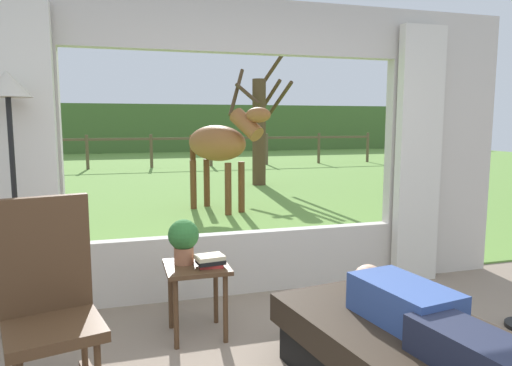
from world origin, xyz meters
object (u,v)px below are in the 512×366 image
object	(u,v)px
floor_lamp_left	(10,124)
pasture_tree	(259,126)
potted_plant	(184,238)
side_table	(197,278)
horse	(220,144)
book_stack	(210,261)
reclining_person	(426,318)
rocking_chair	(50,304)

from	to	relation	value
floor_lamp_left	pasture_tree	size ratio (longest dim) A/B	0.60
potted_plant	floor_lamp_left	xyz separation A→B (m)	(-1.13, 0.33, 0.81)
side_table	horse	xyz separation A→B (m)	(1.13, 4.51, 0.73)
book_stack	pasture_tree	xyz separation A→B (m)	(2.64, 7.63, 0.87)
side_table	pasture_tree	world-z (taller)	pasture_tree
book_stack	horse	bearing A→B (deg)	77.18
book_stack	pasture_tree	world-z (taller)	pasture_tree
book_stack	floor_lamp_left	distance (m)	1.67
horse	reclining_person	bearing A→B (deg)	55.54
reclining_person	rocking_chair	world-z (taller)	rocking_chair
rocking_chair	pasture_tree	bearing A→B (deg)	51.40
reclining_person	floor_lamp_left	bearing A→B (deg)	134.45
side_table	floor_lamp_left	distance (m)	1.67
pasture_tree	side_table	bearing A→B (deg)	-109.82
book_stack	horse	distance (m)	4.73
side_table	reclining_person	bearing A→B (deg)	-51.40
rocking_chair	book_stack	bearing A→B (deg)	12.17
side_table	book_stack	xyz separation A→B (m)	(0.09, -0.06, 0.14)
side_table	book_stack	bearing A→B (deg)	-34.49
reclining_person	pasture_tree	xyz separation A→B (m)	(1.74, 8.81, 0.91)
potted_plant	pasture_tree	xyz separation A→B (m)	(2.81, 7.51, 0.73)
book_stack	side_table	bearing A→B (deg)	145.51
potted_plant	pasture_tree	world-z (taller)	pasture_tree
rocking_chair	book_stack	xyz separation A→B (m)	(0.98, 0.49, 0.02)
side_table	book_stack	size ratio (longest dim) A/B	2.47
rocking_chair	pasture_tree	size ratio (longest dim) A/B	0.36
reclining_person	horse	bearing A→B (deg)	79.56
side_table	floor_lamp_left	bearing A→B (deg)	162.22
book_stack	floor_lamp_left	size ratio (longest dim) A/B	0.11
book_stack	pasture_tree	size ratio (longest dim) A/B	0.07
reclining_person	book_stack	xyz separation A→B (m)	(-0.90, 1.18, 0.04)
reclining_person	rocking_chair	distance (m)	2.00
rocking_chair	potted_plant	bearing A→B (deg)	22.54
side_table	book_stack	world-z (taller)	book_stack
reclining_person	pasture_tree	distance (m)	9.02
floor_lamp_left	reclining_person	bearing A→B (deg)	-36.48
side_table	horse	bearing A→B (deg)	75.96
floor_lamp_left	potted_plant	bearing A→B (deg)	-16.19
side_table	potted_plant	xyz separation A→B (m)	(-0.08, 0.06, 0.28)
reclining_person	floor_lamp_left	world-z (taller)	floor_lamp_left
reclining_person	book_stack	distance (m)	1.49
horse	pasture_tree	xyz separation A→B (m)	(1.60, 3.06, 0.28)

